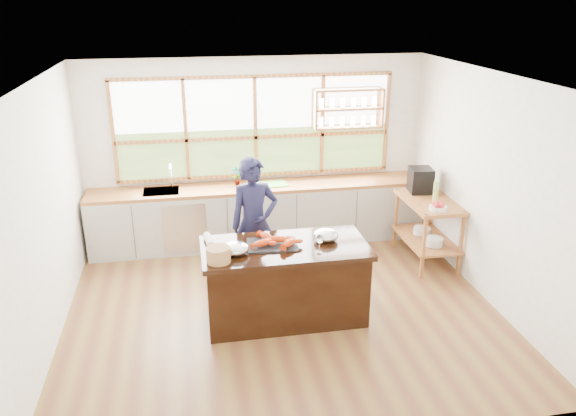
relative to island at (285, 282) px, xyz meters
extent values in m
plane|color=brown|center=(0.00, 0.20, -0.45)|extent=(5.00, 5.00, 0.00)
cube|color=white|center=(0.00, 2.45, 0.90)|extent=(5.00, 0.02, 2.70)
cube|color=white|center=(0.00, -2.05, 0.90)|extent=(5.00, 0.02, 2.70)
cube|color=white|center=(-2.50, 0.20, 0.90)|extent=(0.02, 4.50, 2.70)
cube|color=white|center=(2.50, 0.20, 0.90)|extent=(0.02, 4.50, 2.70)
cube|color=silver|center=(0.00, 0.20, 2.25)|extent=(5.00, 4.50, 0.02)
cube|color=#BC773C|center=(0.00, 2.42, 1.25)|extent=(4.05, 0.06, 1.50)
cube|color=white|center=(0.00, 2.44, 1.59)|extent=(3.98, 0.01, 0.75)
cube|color=#2D5420|center=(0.00, 2.44, 0.87)|extent=(3.98, 0.01, 0.70)
cube|color=#BC773C|center=(1.35, 2.31, 1.77)|extent=(1.00, 0.28, 0.03)
cube|color=#BC773C|center=(1.35, 2.31, 1.50)|extent=(1.00, 0.28, 0.03)
cube|color=#BC773C|center=(1.35, 2.31, 1.22)|extent=(1.00, 0.28, 0.03)
cube|color=#BC773C|center=(0.85, 2.31, 1.50)|extent=(0.03, 0.28, 0.55)
cube|color=#BC773C|center=(1.85, 2.31, 1.50)|extent=(0.03, 0.28, 0.55)
cube|color=beige|center=(0.00, 2.14, -0.03)|extent=(4.90, 0.62, 0.85)
cube|color=silver|center=(-1.10, 1.82, -0.02)|extent=(0.60, 0.01, 0.72)
cube|color=#AB6931|center=(0.00, 2.14, 0.42)|extent=(4.90, 0.62, 0.05)
cube|color=silver|center=(-1.40, 2.14, 0.37)|extent=(0.50, 0.42, 0.16)
cube|color=#AB6931|center=(2.45, 0.60, 0.00)|extent=(0.04, 0.04, 0.90)
cube|color=#AB6931|center=(2.45, 1.60, 0.00)|extent=(0.04, 0.04, 0.90)
cube|color=#AB6931|center=(1.93, 0.60, 0.00)|extent=(0.04, 0.04, 0.90)
cube|color=#AB6931|center=(1.93, 1.60, 0.00)|extent=(0.04, 0.04, 0.90)
cube|color=#AB6931|center=(2.19, 1.10, -0.13)|extent=(0.62, 1.10, 0.03)
cube|color=#AB6931|center=(2.19, 1.10, 0.42)|extent=(0.62, 1.10, 0.05)
cylinder|color=silver|center=(2.19, 0.85, -0.07)|extent=(0.24, 0.24, 0.11)
cylinder|color=silver|center=(2.19, 1.25, -0.07)|extent=(0.24, 0.24, 0.09)
cube|color=black|center=(0.00, 0.00, -0.03)|extent=(1.77, 0.82, 0.84)
cube|color=black|center=(0.00, 0.00, 0.42)|extent=(1.85, 0.90, 0.06)
imported|color=#161634|center=(-0.23, 0.86, 0.39)|extent=(0.67, 0.50, 1.68)
imported|color=slate|center=(-0.31, 2.20, 0.59)|extent=(0.18, 0.15, 0.29)
cube|color=#54B645|center=(0.21, 2.14, 0.45)|extent=(0.43, 0.34, 0.01)
cube|color=black|center=(2.19, 1.44, 0.62)|extent=(0.34, 0.36, 0.35)
cylinder|color=#A1C658|center=(2.24, 1.04, 0.59)|extent=(0.08, 0.08, 0.28)
cylinder|color=silver|center=(2.14, 0.73, 0.47)|extent=(0.23, 0.23, 0.05)
sphere|color=red|center=(2.19, 0.73, 0.52)|extent=(0.07, 0.07, 0.07)
sphere|color=red|center=(2.16, 0.78, 0.52)|extent=(0.07, 0.07, 0.07)
sphere|color=red|center=(2.10, 0.76, 0.52)|extent=(0.07, 0.07, 0.07)
sphere|color=red|center=(2.10, 0.70, 0.52)|extent=(0.07, 0.07, 0.07)
sphere|color=red|center=(2.16, 0.68, 0.52)|extent=(0.07, 0.07, 0.07)
cube|color=black|center=(-0.14, 0.04, 0.45)|extent=(0.57, 0.43, 0.02)
ellipsoid|color=#DB4B15|center=(-0.26, -0.01, 0.50)|extent=(0.23, 0.15, 0.08)
ellipsoid|color=#DB4B15|center=(-0.06, 0.06, 0.50)|extent=(0.23, 0.14, 0.08)
ellipsoid|color=#DB4B15|center=(0.04, -0.06, 0.50)|extent=(0.21, 0.21, 0.08)
ellipsoid|color=#DB4B15|center=(-0.19, 0.16, 0.50)|extent=(0.18, 0.23, 0.08)
ellipsoid|color=silver|center=(-0.56, -0.10, 0.51)|extent=(0.29, 0.29, 0.14)
ellipsoid|color=silver|center=(0.48, 0.07, 0.51)|extent=(0.29, 0.29, 0.14)
cylinder|color=white|center=(0.33, -0.25, 0.45)|extent=(0.06, 0.06, 0.01)
cylinder|color=white|center=(0.33, -0.25, 0.52)|extent=(0.01, 0.01, 0.13)
ellipsoid|color=white|center=(0.33, -0.25, 0.62)|extent=(0.08, 0.08, 0.10)
cylinder|color=#A97248|center=(-0.75, -0.26, 0.53)|extent=(0.25, 0.25, 0.16)
cylinder|color=white|center=(-0.83, 0.23, 0.49)|extent=(0.11, 0.31, 0.08)
camera|label=1|loc=(-0.99, -5.56, 3.06)|focal=35.00mm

